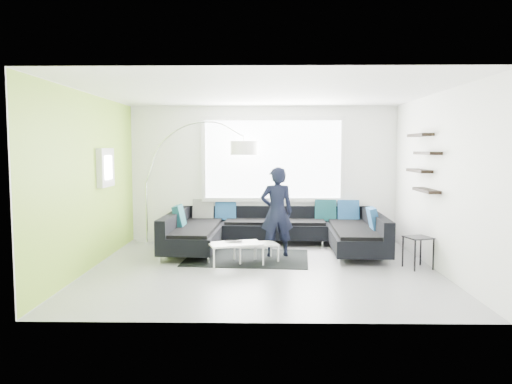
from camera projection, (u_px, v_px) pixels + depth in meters
The scene contains 9 objects.
ground at pixel (263, 269), 8.00m from camera, with size 5.50×5.50×0.00m, color gray.
room_shell at pixel (265, 156), 8.05m from camera, with size 5.54×5.04×2.82m.
sectional_sofa at pixel (274, 231), 9.37m from camera, with size 4.03×2.58×0.85m.
rug at pixel (247, 258), 8.78m from camera, with size 2.12×1.54×0.01m, color black.
coffee_table at pixel (246, 252), 8.39m from camera, with size 1.11×0.65×0.36m, color white.
arc_lamp at pixel (146, 183), 10.12m from camera, with size 2.32×0.89×2.47m, color silver, non-canonical shape.
side_table at pixel (418, 253), 8.00m from camera, with size 0.37×0.37×0.51m, color black.
person at pixel (277, 212), 8.85m from camera, with size 0.63×0.45×1.60m, color black.
laptop at pixel (233, 242), 8.29m from camera, with size 0.32×0.23×0.02m, color black.
Camera 1 is at (0.03, -7.87, 1.93)m, focal length 35.00 mm.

